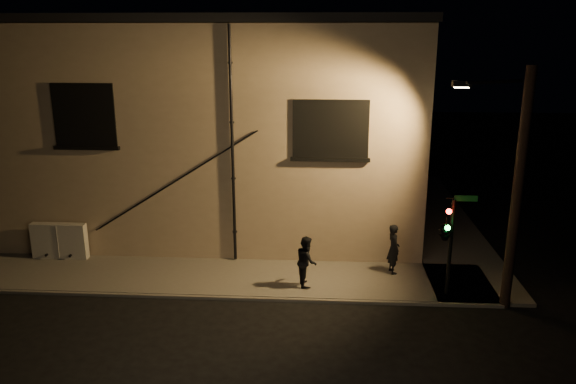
# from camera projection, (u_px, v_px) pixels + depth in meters

# --- Properties ---
(ground) EXTENTS (90.00, 90.00, 0.00)m
(ground) POSITION_uv_depth(u_px,v_px,m) (278.00, 300.00, 17.76)
(ground) COLOR black
(sidewalk) EXTENTS (21.00, 16.00, 0.12)m
(sidewalk) POSITION_uv_depth(u_px,v_px,m) (318.00, 248.00, 21.89)
(sidewalk) COLOR #58544F
(sidewalk) RESTS_ON ground
(building) EXTENTS (16.20, 12.23, 8.80)m
(building) POSITION_uv_depth(u_px,v_px,m) (227.00, 119.00, 25.38)
(building) COLOR tan
(building) RESTS_ON ground
(utility_cabinet) EXTENTS (2.03, 0.34, 1.33)m
(utility_cabinet) POSITION_uv_depth(u_px,v_px,m) (60.00, 241.00, 20.64)
(utility_cabinet) COLOR #B5B1AC
(utility_cabinet) RESTS_ON sidewalk
(pedestrian_a) EXTENTS (0.56, 0.72, 1.75)m
(pedestrian_a) POSITION_uv_depth(u_px,v_px,m) (393.00, 249.00, 19.32)
(pedestrian_a) COLOR black
(pedestrian_a) RESTS_ON sidewalk
(pedestrian_b) EXTENTS (0.77, 0.92, 1.68)m
(pedestrian_b) POSITION_uv_depth(u_px,v_px,m) (306.00, 261.00, 18.37)
(pedestrian_b) COLOR black
(pedestrian_b) RESTS_ON sidewalk
(traffic_signal) EXTENTS (1.30, 1.93, 3.28)m
(traffic_signal) POSITION_uv_depth(u_px,v_px,m) (446.00, 230.00, 17.26)
(traffic_signal) COLOR black
(traffic_signal) RESTS_ON sidewalk
(streetlamp_pole) EXTENTS (2.03, 1.39, 7.31)m
(streetlamp_pole) POSITION_uv_depth(u_px,v_px,m) (514.00, 185.00, 16.37)
(streetlamp_pole) COLOR black
(streetlamp_pole) RESTS_ON ground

